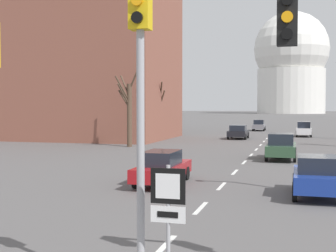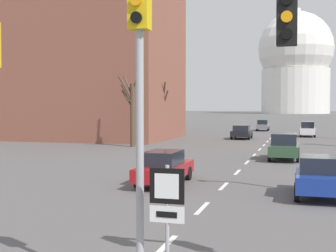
# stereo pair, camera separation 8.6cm
# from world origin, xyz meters

# --- Properties ---
(lane_stripe_1) EXTENTS (0.16, 2.00, 0.01)m
(lane_stripe_1) POSITION_xyz_m (0.00, 8.10, 0.00)
(lane_stripe_1) COLOR silver
(lane_stripe_1) RESTS_ON ground_plane
(lane_stripe_2) EXTENTS (0.16, 2.00, 0.01)m
(lane_stripe_2) POSITION_xyz_m (0.00, 12.60, 0.00)
(lane_stripe_2) COLOR silver
(lane_stripe_2) RESTS_ON ground_plane
(lane_stripe_3) EXTENTS (0.16, 2.00, 0.01)m
(lane_stripe_3) POSITION_xyz_m (0.00, 17.10, 0.00)
(lane_stripe_3) COLOR silver
(lane_stripe_3) RESTS_ON ground_plane
(lane_stripe_4) EXTENTS (0.16, 2.00, 0.01)m
(lane_stripe_4) POSITION_xyz_m (0.00, 21.60, 0.00)
(lane_stripe_4) COLOR silver
(lane_stripe_4) RESTS_ON ground_plane
(lane_stripe_5) EXTENTS (0.16, 2.00, 0.01)m
(lane_stripe_5) POSITION_xyz_m (0.00, 26.10, 0.00)
(lane_stripe_5) COLOR silver
(lane_stripe_5) RESTS_ON ground_plane
(lane_stripe_6) EXTENTS (0.16, 2.00, 0.01)m
(lane_stripe_6) POSITION_xyz_m (0.00, 30.60, 0.00)
(lane_stripe_6) COLOR silver
(lane_stripe_6) RESTS_ON ground_plane
(lane_stripe_7) EXTENTS (0.16, 2.00, 0.01)m
(lane_stripe_7) POSITION_xyz_m (0.00, 35.10, 0.00)
(lane_stripe_7) COLOR silver
(lane_stripe_7) RESTS_ON ground_plane
(lane_stripe_8) EXTENTS (0.16, 2.00, 0.01)m
(lane_stripe_8) POSITION_xyz_m (0.00, 39.60, 0.00)
(lane_stripe_8) COLOR silver
(lane_stripe_8) RESTS_ON ground_plane
(lane_stripe_9) EXTENTS (0.16, 2.00, 0.01)m
(lane_stripe_9) POSITION_xyz_m (0.00, 44.10, 0.00)
(lane_stripe_9) COLOR silver
(lane_stripe_9) RESTS_ON ground_plane
(lane_stripe_10) EXTENTS (0.16, 2.00, 0.01)m
(lane_stripe_10) POSITION_xyz_m (0.00, 48.60, 0.00)
(lane_stripe_10) COLOR silver
(lane_stripe_10) RESTS_ON ground_plane
(traffic_signal_centre_tall) EXTENTS (0.36, 0.34, 5.79)m
(traffic_signal_centre_tall) POSITION_xyz_m (0.44, 5.04, 4.00)
(traffic_signal_centre_tall) COLOR #9E9EA3
(traffic_signal_centre_tall) RESTS_ON ground_plane
(route_sign_post) EXTENTS (0.60, 0.08, 2.42)m
(route_sign_post) POSITION_xyz_m (1.01, 4.80, 1.65)
(route_sign_post) COLOR #9E9EA3
(route_sign_post) RESTS_ON ground_plane
(sedan_near_left) EXTENTS (1.69, 4.20, 1.57)m
(sedan_near_left) POSITION_xyz_m (-2.10, 65.18, 0.79)
(sedan_near_left) COLOR slate
(sedan_near_left) RESTS_ON ground_plane
(sedan_near_right) EXTENTS (1.98, 4.21, 1.47)m
(sedan_near_right) POSITION_xyz_m (-2.90, 47.17, 0.75)
(sedan_near_right) COLOR black
(sedan_near_right) RESTS_ON ground_plane
(sedan_mid_centre) EXTENTS (1.92, 3.87, 1.56)m
(sedan_mid_centre) POSITION_xyz_m (3.91, 15.70, 0.80)
(sedan_mid_centre) COLOR navy
(sedan_mid_centre) RESTS_ON ground_plane
(sedan_far_left) EXTENTS (1.88, 4.35, 1.71)m
(sedan_far_left) POSITION_xyz_m (2.14, 28.14, 0.86)
(sedan_far_left) COLOR #2D4C33
(sedan_far_left) RESTS_ON ground_plane
(sedan_far_right) EXTENTS (1.72, 4.30, 1.73)m
(sedan_far_right) POSITION_xyz_m (3.88, 53.12, 0.85)
(sedan_far_right) COLOR silver
(sedan_far_right) RESTS_ON ground_plane
(sedan_distant_centre) EXTENTS (1.70, 4.53, 1.48)m
(sedan_distant_centre) POSITION_xyz_m (-2.60, 16.93, 0.75)
(sedan_distant_centre) COLOR maroon
(sedan_distant_centre) RESTS_ON ground_plane
(bare_tree_left_near) EXTENTS (2.09, 1.80, 7.08)m
(bare_tree_left_near) POSITION_xyz_m (-10.28, 42.55, 3.15)
(bare_tree_left_near) COLOR brown
(bare_tree_left_near) RESTS_ON ground_plane
(bare_tree_left_far) EXTENTS (2.07, 2.19, 6.57)m
(bare_tree_left_far) POSITION_xyz_m (-10.70, 34.71, 3.11)
(bare_tree_left_far) COLOR brown
(bare_tree_left_far) RESTS_ON ground_plane
(capitol_dome) EXTENTS (38.85, 38.85, 54.88)m
(capitol_dome) POSITION_xyz_m (0.00, 252.86, 26.73)
(capitol_dome) COLOR silver
(capitol_dome) RESTS_ON ground_plane
(apartment_block_left) EXTENTS (18.00, 14.00, 28.49)m
(apartment_block_left) POSITION_xyz_m (-19.01, 44.15, 14.24)
(apartment_block_left) COLOR brown
(apartment_block_left) RESTS_ON ground_plane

